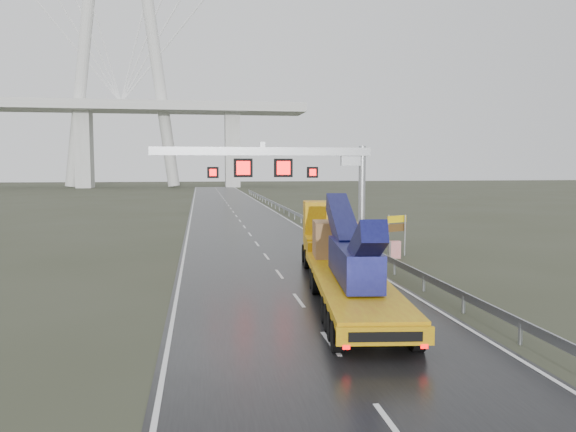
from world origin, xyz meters
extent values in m
plane|color=#333625|center=(0.00, 0.00, 0.00)|extent=(400.00, 400.00, 0.00)
cube|color=black|center=(0.00, 40.00, 0.01)|extent=(11.00, 200.00, 0.02)
cube|color=#B8B9B3|center=(6.90, 18.00, 0.15)|extent=(1.20, 1.20, 0.30)
cylinder|color=#9DA1A6|center=(6.90, 18.00, 3.60)|extent=(0.48, 0.48, 7.20)
cube|color=#9DA1A6|center=(0.00, 18.00, 6.80)|extent=(14.80, 0.55, 0.55)
cube|color=#9DA1A6|center=(6.10, 18.00, 6.30)|extent=(1.40, 0.35, 0.90)
cube|color=#9DA1A6|center=(0.00, 18.00, 7.25)|extent=(0.35, 0.35, 0.35)
cube|color=black|center=(-1.30, 17.95, 5.70)|extent=(1.25, 0.25, 1.25)
cube|color=#FF0C0C|center=(-1.30, 17.81, 5.70)|extent=(0.90, 0.02, 0.90)
cube|color=black|center=(1.40, 17.95, 5.70)|extent=(1.25, 0.25, 1.25)
cube|color=#FF0C0C|center=(1.40, 17.81, 5.70)|extent=(0.90, 0.02, 0.90)
cube|color=black|center=(-3.30, 17.95, 5.40)|extent=(0.75, 0.25, 0.75)
cube|color=#FF0C0C|center=(-3.30, 17.81, 5.40)|extent=(0.54, 0.02, 0.54)
cube|color=black|center=(3.40, 17.95, 5.40)|extent=(0.75, 0.25, 0.75)
cube|color=#FF0C0C|center=(3.40, 17.81, 5.40)|extent=(0.54, 0.02, 0.54)
cube|color=#B8B9B3|center=(-55.00, 140.00, 22.00)|extent=(160.00, 14.00, 2.50)
cube|color=#B8B9B3|center=(-35.00, 140.00, 10.50)|extent=(4.00, 6.00, 21.00)
cube|color=#B8B9B3|center=(5.00, 140.00, 10.50)|extent=(4.00, 6.00, 21.00)
cube|color=gold|center=(2.00, 2.99, 1.05)|extent=(4.46, 14.19, 0.35)
cube|color=gold|center=(1.13, -4.09, 0.85)|extent=(2.88, 0.47, 0.55)
cube|color=black|center=(1.13, -4.16, 0.85)|extent=(2.18, 0.29, 0.30)
cube|color=#FF0505|center=(-0.01, -4.02, 0.55)|extent=(0.22, 0.07, 0.12)
cube|color=#FF0505|center=(2.26, -4.29, 0.55)|extent=(0.22, 0.07, 0.12)
cube|color=gold|center=(2.89, 10.31, 1.45)|extent=(2.72, 1.50, 0.50)
cube|color=gold|center=(3.08, 11.89, 1.20)|extent=(2.93, 3.28, 1.20)
cube|color=gold|center=(3.30, 13.67, 2.39)|extent=(2.71, 2.28, 2.59)
cube|color=black|center=(3.42, 14.68, 2.69)|extent=(2.28, 0.33, 1.20)
cube|color=#0E0E41|center=(1.88, 2.00, 1.99)|extent=(2.11, 6.11, 1.40)
cube|color=#0E0E41|center=(2.30, 5.46, 3.19)|extent=(1.65, 5.57, 2.55)
cube|color=#0E0E41|center=(1.57, -0.48, 2.89)|extent=(1.37, 4.03, 2.41)
cylinder|color=#9DA1A6|center=(2.47, 1.93, 2.89)|extent=(0.33, 0.33, 1.59)
cube|color=tan|center=(2.62, 8.13, 2.12)|extent=(2.44, 2.44, 1.79)
cylinder|color=black|center=(1.45, -1.46, 0.50)|extent=(2.99, 1.34, 1.00)
cylinder|color=black|center=(2.30, 5.46, 0.50)|extent=(2.99, 1.34, 1.00)
cylinder|color=black|center=(3.27, 13.48, 0.55)|extent=(2.80, 1.41, 1.10)
cylinder|color=#9DA1A6|center=(7.87, 15.15, 1.34)|extent=(0.09, 0.09, 2.68)
cylinder|color=#9DA1A6|center=(8.99, 15.15, 1.34)|extent=(0.09, 0.09, 2.68)
cube|color=yellow|center=(8.43, 15.15, 2.40)|extent=(1.47, 0.66, 0.45)
cube|color=brown|center=(8.43, 15.15, 1.84)|extent=(1.47, 0.66, 0.50)
cube|color=red|center=(8.00, 14.21, 0.55)|extent=(0.66, 0.37, 1.10)
camera|label=1|loc=(-4.16, -19.46, 5.80)|focal=35.00mm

